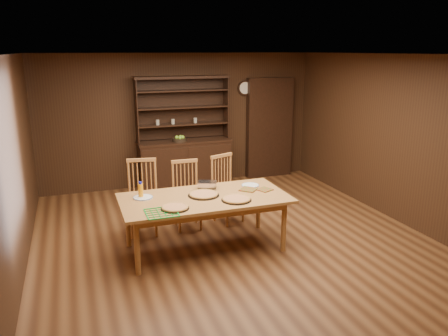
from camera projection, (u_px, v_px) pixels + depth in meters
name	position (u px, v px, depth m)	size (l,w,h in m)	color
floor	(234.00, 240.00, 6.29)	(6.00, 6.00, 0.00)	brown
room_shell	(234.00, 133.00, 5.87)	(6.00, 6.00, 6.00)	white
china_hutch	(185.00, 157.00, 8.64)	(1.84, 0.52, 2.17)	black
doorway	(269.00, 128.00, 9.26)	(1.00, 0.18, 2.10)	black
wall_clock	(245.00, 88.00, 8.91)	(0.30, 0.05, 0.30)	black
dining_table	(205.00, 201.00, 5.86)	(2.24, 1.12, 0.75)	#AA733B
chair_left	(143.00, 194.00, 6.46)	(0.52, 0.51, 1.11)	#C27A42
chair_center	(186.00, 192.00, 6.67)	(0.44, 0.42, 1.04)	#C27A42
chair_right	(225.00, 186.00, 6.90)	(0.56, 0.55, 1.07)	#C27A42
pizza_left	(175.00, 207.00, 5.40)	(0.35, 0.35, 0.04)	black
pizza_right	(236.00, 199.00, 5.71)	(0.40, 0.40, 0.04)	black
pizza_center	(204.00, 194.00, 5.89)	(0.42, 0.42, 0.04)	black
cooling_rack	(161.00, 212.00, 5.26)	(0.37, 0.37, 0.02)	#0C9D2D
plate_left	(143.00, 197.00, 5.80)	(0.26, 0.26, 0.02)	white
plate_right	(250.00, 185.00, 6.32)	(0.25, 0.25, 0.02)	white
foil_dish	(207.00, 185.00, 6.18)	(0.26, 0.19, 0.10)	silver
juice_bottle	(141.00, 190.00, 5.79)	(0.06, 0.06, 0.22)	#FF9C0D
pot_holder_a	(265.00, 190.00, 6.13)	(0.18, 0.18, 0.01)	#AE1413
pot_holder_b	(248.00, 189.00, 6.13)	(0.21, 0.21, 0.02)	#AE1413
fruit_bowl	(180.00, 139.00, 8.44)	(0.28, 0.28, 0.12)	black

